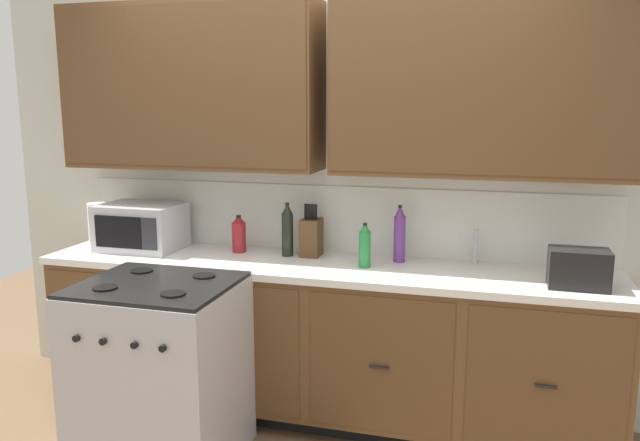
{
  "coord_description": "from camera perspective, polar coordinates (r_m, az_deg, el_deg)",
  "views": [
    {
      "loc": [
        0.91,
        -2.95,
        1.8
      ],
      "look_at": [
        0.01,
        0.27,
        1.18
      ],
      "focal_mm": 34.9,
      "sensor_mm": 36.0,
      "label": 1
    }
  ],
  "objects": [
    {
      "name": "counter_run",
      "position": [
        3.63,
        0.05,
        -10.87
      ],
      "size": [
        3.23,
        0.64,
        0.93
      ],
      "color": "black",
      "rests_on": "ground_plane"
    },
    {
      "name": "bottle_violet",
      "position": [
        3.52,
        7.31,
        -1.27
      ],
      "size": [
        0.07,
        0.07,
        0.32
      ],
      "color": "#663384",
      "rests_on": "counter_run"
    },
    {
      "name": "bottle_red",
      "position": [
        3.77,
        -7.45,
        -1.24
      ],
      "size": [
        0.08,
        0.08,
        0.23
      ],
      "color": "maroon",
      "rests_on": "counter_run"
    },
    {
      "name": "toaster",
      "position": [
        3.27,
        22.63,
        -4.08
      ],
      "size": [
        0.28,
        0.18,
        0.19
      ],
      "color": "black",
      "rests_on": "counter_run"
    },
    {
      "name": "wall_unit",
      "position": [
        3.57,
        0.93,
        8.45
      ],
      "size": [
        4.4,
        0.4,
        2.49
      ],
      "color": "silver",
      "rests_on": "ground_plane"
    },
    {
      "name": "stove_range",
      "position": [
        3.34,
        -14.4,
        -13.3
      ],
      "size": [
        0.76,
        0.68,
        0.95
      ],
      "color": "#B7B7BC",
      "rests_on": "ground_plane"
    },
    {
      "name": "bottle_dark",
      "position": [
        3.64,
        -3.01,
        -0.88
      ],
      "size": [
        0.07,
        0.07,
        0.32
      ],
      "color": "black",
      "rests_on": "counter_run"
    },
    {
      "name": "sink_faucet",
      "position": [
        3.55,
        14.08,
        -2.36
      ],
      "size": [
        0.02,
        0.02,
        0.2
      ],
      "primitive_type": "cylinder",
      "color": "#B2B5BA",
      "rests_on": "counter_run"
    },
    {
      "name": "bottle_green",
      "position": [
        3.39,
        4.13,
        -2.32
      ],
      "size": [
        0.06,
        0.06,
        0.25
      ],
      "color": "#237A38",
      "rests_on": "counter_run"
    },
    {
      "name": "paper_towel_roll",
      "position": [
        4.21,
        -19.72,
        -0.25
      ],
      "size": [
        0.12,
        0.12,
        0.26
      ],
      "primitive_type": "cylinder",
      "color": "white",
      "rests_on": "counter_run"
    },
    {
      "name": "knife_block",
      "position": [
        3.64,
        -0.81,
        -1.49
      ],
      "size": [
        0.11,
        0.14,
        0.31
      ],
      "color": "#52361E",
      "rests_on": "counter_run"
    },
    {
      "name": "microwave",
      "position": [
        3.96,
        -16.08,
        -0.55
      ],
      "size": [
        0.48,
        0.37,
        0.28
      ],
      "color": "#B7B7BC",
      "rests_on": "counter_run"
    }
  ]
}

